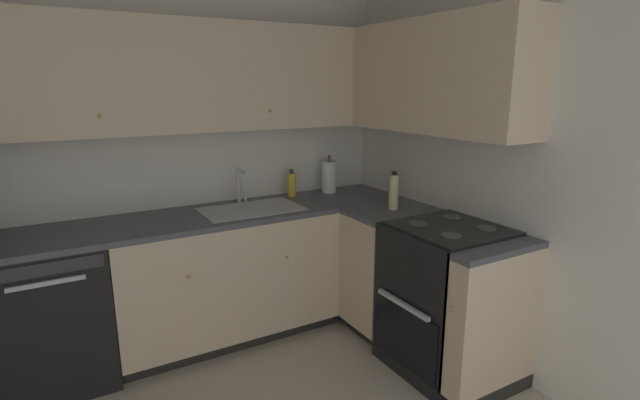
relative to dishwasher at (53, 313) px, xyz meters
name	(u,v)px	position (x,y,z in m)	size (l,w,h in m)	color
wall_back	(138,159)	(0.59, 0.33, 0.81)	(3.65, 0.05, 2.49)	silver
wall_right	(550,176)	(2.39, -1.40, 0.81)	(0.05, 3.51, 2.49)	silver
dishwasher	(53,313)	(0.00, 0.00, 0.00)	(0.60, 0.63, 0.86)	black
lower_cabinets_back	(225,277)	(1.04, 0.00, 0.00)	(1.46, 0.62, 0.86)	beige
countertop_back	(222,215)	(1.03, 0.00, 0.45)	(2.67, 0.60, 0.04)	#4C4C51
lower_cabinets_right	(414,285)	(2.07, -0.74, 0.00)	(0.62, 1.17, 0.86)	beige
countertop_right	(417,220)	(2.07, -0.74, 0.45)	(0.60, 1.17, 0.03)	#4C4C51
oven_range	(447,297)	(2.09, -1.02, 0.02)	(0.68, 0.62, 1.04)	black
upper_cabinets_back	(183,77)	(0.87, 0.14, 1.33)	(2.35, 0.34, 0.68)	beige
upper_cabinets_right	(419,77)	(2.21, -0.54, 1.33)	(0.32, 1.69, 0.68)	beige
sink	(252,215)	(1.23, -0.03, 0.42)	(0.66, 0.40, 0.10)	#B7B7BC
faucet	(240,183)	(1.24, 0.18, 0.61)	(0.07, 0.16, 0.25)	silver
soap_bottle	(292,185)	(1.65, 0.18, 0.56)	(0.06, 0.06, 0.21)	gold
paper_towel_roll	(329,177)	(1.96, 0.16, 0.59)	(0.11, 0.11, 0.30)	white
oil_bottle	(394,192)	(2.07, -0.50, 0.59)	(0.06, 0.06, 0.26)	beige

